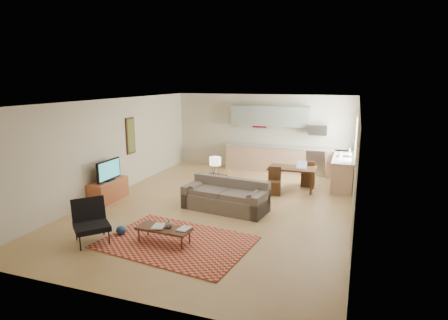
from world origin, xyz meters
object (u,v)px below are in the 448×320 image
at_px(coffee_table, 164,235).
at_px(console_table, 215,186).
at_px(sofa, 225,195).
at_px(dining_table, 292,179).
at_px(armchair, 91,222).
at_px(tv_credenza, 108,190).

height_order(coffee_table, console_table, console_table).
distance_m(sofa, dining_table, 2.63).
xyz_separation_m(sofa, coffee_table, (-0.50, -2.27, -0.21)).
relative_size(sofa, console_table, 3.39).
height_order(coffee_table, dining_table, dining_table).
bearing_deg(armchair, sofa, 7.50).
bearing_deg(sofa, coffee_table, -94.56).
bearing_deg(tv_credenza, coffee_table, -35.35).
bearing_deg(tv_credenza, sofa, 5.80).
bearing_deg(console_table, armchair, -95.61).
bearing_deg(sofa, dining_table, 68.56).
distance_m(sofa, console_table, 1.06).
relative_size(coffee_table, tv_credenza, 0.92).
relative_size(coffee_table, armchair, 1.30).
distance_m(coffee_table, armchair, 1.47).
height_order(armchair, tv_credenza, armchair).
bearing_deg(tv_credenza, console_table, 24.51).
distance_m(sofa, armchair, 3.30).
distance_m(sofa, tv_credenza, 3.25).
distance_m(tv_credenza, dining_table, 5.22).
height_order(tv_credenza, console_table, console_table).
relative_size(armchair, dining_table, 0.63).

